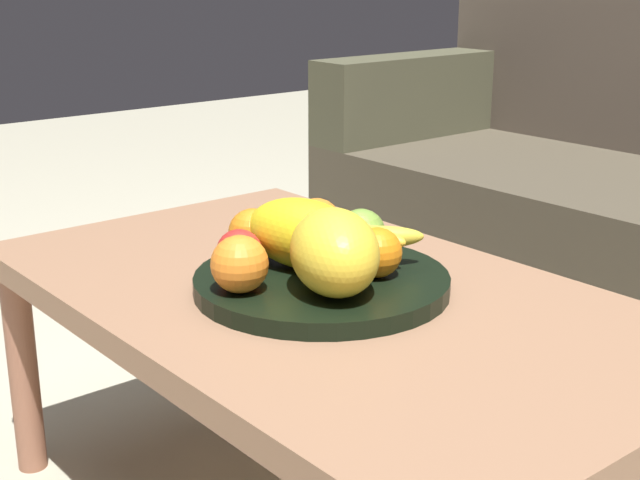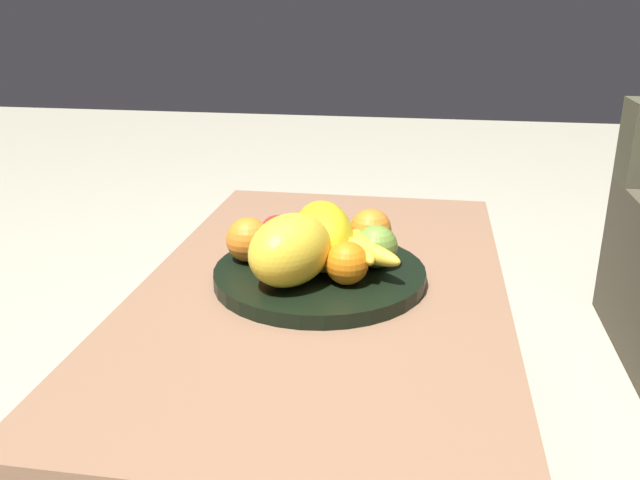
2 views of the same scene
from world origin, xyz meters
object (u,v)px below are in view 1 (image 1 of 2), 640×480
at_px(orange_right, 253,233).
at_px(apple_left, 239,252).
at_px(orange_left, 377,252).
at_px(melon_large_front, 303,234).
at_px(banana_bunch, 359,245).
at_px(apple_front, 361,234).
at_px(melon_smaller_beside, 334,252).
at_px(orange_back, 317,223).
at_px(fruit_bowl, 320,282).
at_px(coffee_table, 325,319).
at_px(orange_front, 240,264).

bearing_deg(orange_right, apple_left, -49.20).
bearing_deg(orange_left, melon_large_front, -151.12).
bearing_deg(banana_bunch, melon_large_front, -124.09).
height_order(apple_front, banana_bunch, apple_front).
bearing_deg(apple_front, banana_bunch, -45.50).
bearing_deg(apple_left, melon_large_front, 70.65).
relative_size(melon_smaller_beside, orange_back, 2.10).
xyz_separation_m(fruit_bowl, melon_large_front, (-0.04, -0.00, 0.06)).
distance_m(fruit_bowl, orange_right, 0.14).
relative_size(orange_right, banana_bunch, 0.45).
distance_m(orange_back, banana_bunch, 0.11).
bearing_deg(orange_left, fruit_bowl, -138.25).
relative_size(melon_large_front, apple_front, 2.51).
bearing_deg(orange_right, orange_back, 78.98).
height_order(orange_right, apple_left, orange_right).
relative_size(orange_left, apple_front, 0.96).
height_order(fruit_bowl, melon_large_front, melon_large_front).
relative_size(melon_large_front, banana_bunch, 1.12).
relative_size(coffee_table, melon_large_front, 5.68).
distance_m(orange_front, apple_left, 0.07).
distance_m(melon_smaller_beside, apple_front, 0.16).
height_order(orange_left, apple_left, orange_left).
relative_size(apple_front, apple_left, 1.12).
distance_m(melon_smaller_beside, apple_left, 0.15).
distance_m(coffee_table, orange_right, 0.17).
distance_m(coffee_table, melon_smaller_beside, 0.15).
distance_m(orange_front, apple_front, 0.22).
distance_m(orange_left, apple_left, 0.19).
bearing_deg(apple_front, apple_left, -105.50).
xyz_separation_m(orange_back, apple_front, (0.08, 0.02, -0.00)).
xyz_separation_m(orange_left, banana_bunch, (-0.05, 0.01, -0.00)).
bearing_deg(fruit_bowl, orange_back, 142.71).
distance_m(melon_large_front, orange_back, 0.10).
bearing_deg(melon_large_front, banana_bunch, 55.91).
relative_size(orange_front, orange_left, 1.10).
height_order(coffee_table, orange_front, orange_front).
distance_m(melon_smaller_beside, orange_left, 0.09).
bearing_deg(orange_left, melon_smaller_beside, -81.38).
relative_size(coffee_table, melon_smaller_beside, 6.60).
height_order(melon_large_front, orange_back, melon_large_front).
bearing_deg(coffee_table, orange_front, -96.35).
bearing_deg(fruit_bowl, melon_large_front, -179.28).
height_order(orange_left, apple_front, apple_front).
bearing_deg(orange_left, orange_back, 171.64).
bearing_deg(coffee_table, orange_back, 146.21).
bearing_deg(orange_back, melon_large_front, -50.76).
distance_m(coffee_table, orange_front, 0.18).
distance_m(orange_right, banana_bunch, 0.16).
bearing_deg(banana_bunch, coffee_table, -93.99).
height_order(apple_front, apple_left, apple_front).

